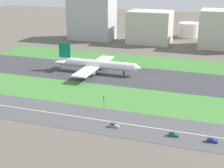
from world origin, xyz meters
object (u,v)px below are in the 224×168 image
Objects in this scene: car_0 at (212,140)px; fuel_tank_west at (162,29)px; terminal_building at (92,18)px; car_1 at (173,134)px; car_2 at (114,125)px; hangar_building at (150,27)px; fuel_tank_centre at (189,30)px; airliner at (95,64)px; traffic_light at (104,102)px.

fuel_tank_west reaches higher than car_0.
car_1 is at bearing -58.67° from terminal_building.
car_2 is at bearing -84.26° from fuel_tank_west.
hangar_building reaches higher than fuel_tank_west.
car_1 is 238.06m from fuel_tank_centre.
car_0 is 0.11× the size of hangar_building.
car_0 is (43.48, 0.00, 0.00)m from car_2.
hangar_building is at bearing 0.00° from terminal_building.
terminal_building is 2.00× the size of fuel_tank_centre.
car_1 is at bearing 0.00° from car_0.
airliner reaches higher than car_1.
airliner reaches higher than fuel_tank_centre.
fuel_tank_centre is at bearing 53.34° from hangar_building.
terminal_building reaches higher than traffic_light.
car_1 is at bearing -24.79° from traffic_light.
terminal_building reaches higher than car_1.
car_2 is at bearing -81.82° from hangar_building.
car_2 is 238.29m from fuel_tank_west.
fuel_tank_west is (3.78, 45.00, -8.24)m from hangar_building.
traffic_light is 0.16× the size of terminal_building.
terminal_building reaches higher than fuel_tank_centre.
hangar_building is (-15.91, 174.01, 11.58)m from traffic_light.
car_0 is 240.06m from fuel_tank_centre.
fuel_tank_centre is (95.50, 45.00, -13.89)m from terminal_building.
car_2 and car_0 have the same top height.
car_2 is 21.72m from traffic_light.
fuel_tank_centre is (5.91, 237.00, 6.82)m from car_2.
fuel_tank_centre reaches higher than car_1.
airliner reaches higher than fuel_tank_west.
car_1 is at bearing -84.84° from fuel_tank_centre.
fuel_tank_centre is at bearing -84.84° from car_1.
fuel_tank_centre is (-37.57, 237.00, 6.82)m from car_0.
airliner is 1.42× the size of terminal_building.
traffic_light reaches higher than car_1.
car_2 is at bearing -57.02° from traffic_light.
hangar_building reaches higher than airliner.
car_1 is 0.19× the size of fuel_tank_centre.
car_2 is 1.00× the size of car_0.
airliner is 103.54m from car_1.
car_1 is 200.25m from hangar_building.
traffic_light reaches higher than car_0.
hangar_building is (-71.07, 192.00, 14.95)m from car_0.
car_0 is at bearing -18.07° from traffic_light.
fuel_tank_west is 29.72m from fuel_tank_centre.
fuel_tank_west is (-67.29, 237.00, 6.71)m from car_0.
fuel_tank_centre is at bearing 0.00° from fuel_tank_west.
hangar_building reaches higher than car_0.
car_0 is 58.12m from traffic_light.
hangar_building is at bearing -81.82° from car_2.
fuel_tank_centre is at bearing -80.99° from car_0.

